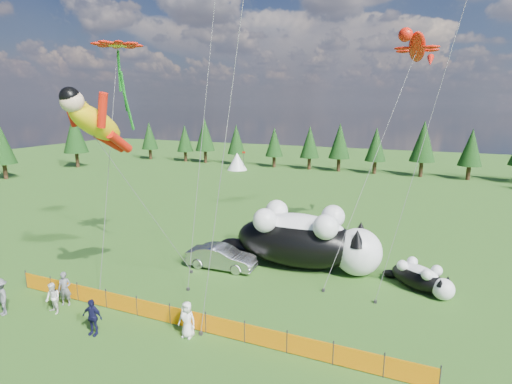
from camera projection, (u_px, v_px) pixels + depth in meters
ground at (218, 300)px, 21.85m from camera, size 160.00×160.00×0.00m
safety_fence at (188, 319)px, 19.04m from camera, size 22.06×0.06×1.10m
tree_line at (356, 147)px, 61.42m from camera, size 90.00×4.00×8.00m
festival_tents at (433, 173)px, 53.30m from camera, size 50.00×3.20×2.80m
cat_large at (305, 239)px, 26.02m from camera, size 11.17×4.18×4.03m
cat_small at (421, 277)px, 22.92m from camera, size 4.03×3.12×1.62m
car at (222, 257)px, 26.00m from camera, size 4.65×1.83×1.51m
spectator_a at (65, 289)px, 21.17m from camera, size 0.81×0.70×1.87m
spectator_b at (53, 298)px, 20.36m from camera, size 0.88×0.64×1.64m
spectator_c at (92, 317)px, 18.47m from camera, size 1.09×0.64×1.77m
spectator_d at (1, 297)px, 20.17m from camera, size 1.43×1.08×1.97m
spectator_e at (187, 320)px, 18.29m from camera, size 0.86×0.58×1.74m
superhero_kite at (96, 123)px, 19.56m from camera, size 4.26×7.37×12.17m
gecko_kite at (417, 48)px, 26.48m from camera, size 5.19×11.95×17.03m
flower_kite at (118, 48)px, 22.99m from camera, size 3.26×5.82×14.35m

